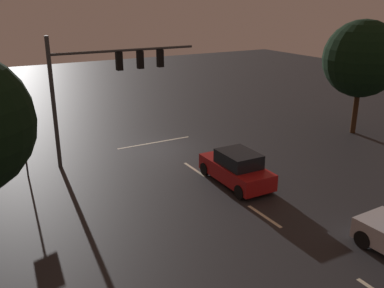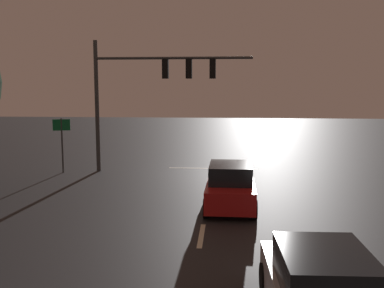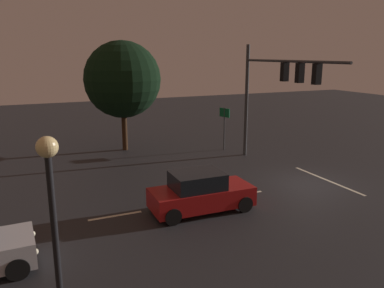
# 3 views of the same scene
# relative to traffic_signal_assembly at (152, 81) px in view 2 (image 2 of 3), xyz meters

# --- Properties ---
(ground_plane) EXTENTS (80.00, 80.00, 0.00)m
(ground_plane) POSITION_rel_traffic_signal_assembly_xyz_m (-3.25, 0.02, -4.88)
(ground_plane) COLOR #232326
(traffic_signal_assembly) EXTENTS (8.42, 0.47, 7.03)m
(traffic_signal_assembly) POSITION_rel_traffic_signal_assembly_xyz_m (0.00, 0.00, 0.00)
(traffic_signal_assembly) COLOR #383A3D
(traffic_signal_assembly) RESTS_ON ground_plane
(lane_dash_far) EXTENTS (0.16, 2.20, 0.01)m
(lane_dash_far) POSITION_rel_traffic_signal_assembly_xyz_m (-3.25, 4.02, -4.87)
(lane_dash_far) COLOR beige
(lane_dash_far) RESTS_ON ground_plane
(lane_dash_mid) EXTENTS (0.16, 2.20, 0.01)m
(lane_dash_mid) POSITION_rel_traffic_signal_assembly_xyz_m (-3.25, 10.02, -4.87)
(lane_dash_mid) COLOR beige
(lane_dash_mid) RESTS_ON ground_plane
(stop_bar) EXTENTS (5.00, 0.16, 0.01)m
(stop_bar) POSITION_rel_traffic_signal_assembly_xyz_m (-3.25, -1.19, -4.87)
(stop_bar) COLOR beige
(stop_bar) RESTS_ON ground_plane
(car_approaching) EXTENTS (1.95, 4.39, 1.70)m
(car_approaching) POSITION_rel_traffic_signal_assembly_xyz_m (-4.18, 6.60, -4.08)
(car_approaching) COLOR maroon
(car_approaching) RESTS_ON ground_plane
(route_sign) EXTENTS (0.88, 0.32, 2.93)m
(route_sign) POSITION_rel_traffic_signal_assembly_xyz_m (4.78, 0.60, -2.77)
(route_sign) COLOR #383A3D
(route_sign) RESTS_ON ground_plane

